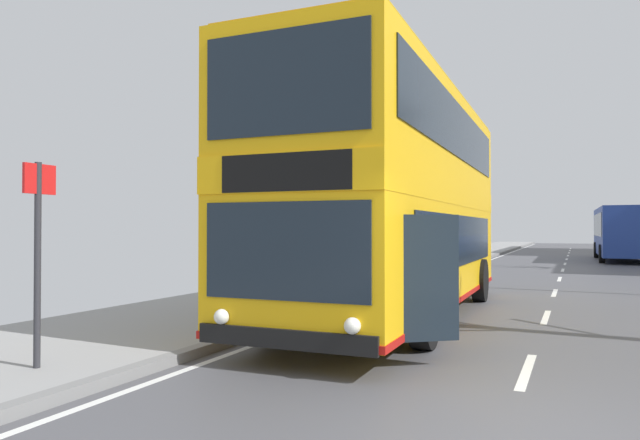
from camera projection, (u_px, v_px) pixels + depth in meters
The scene contains 4 objects.
ground at pixel (418, 424), 5.17m from camera, with size 15.80×140.00×0.20m.
double_decker_bus_main at pixel (397, 200), 11.71m from camera, with size 3.39×10.40×4.54m.
background_bus_far_lane at pixel (623, 232), 32.26m from camera, with size 2.84×9.67×2.94m.
bus_stop_sign_near at pixel (38, 240), 6.86m from camera, with size 0.08×0.44×2.45m.
Camera 1 is at (0.60, -5.10, 1.80)m, focal length 32.32 mm.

